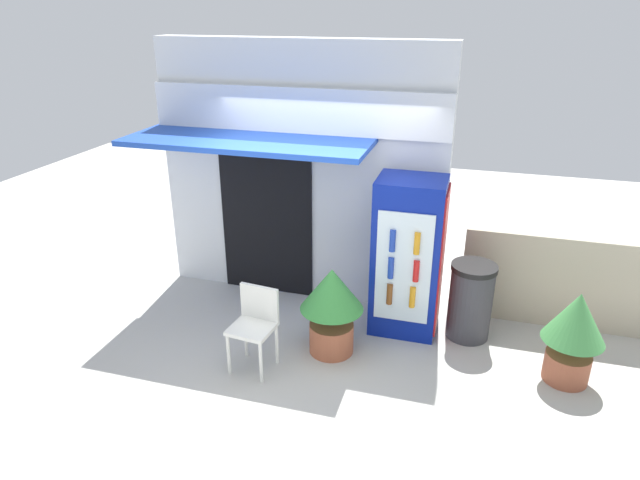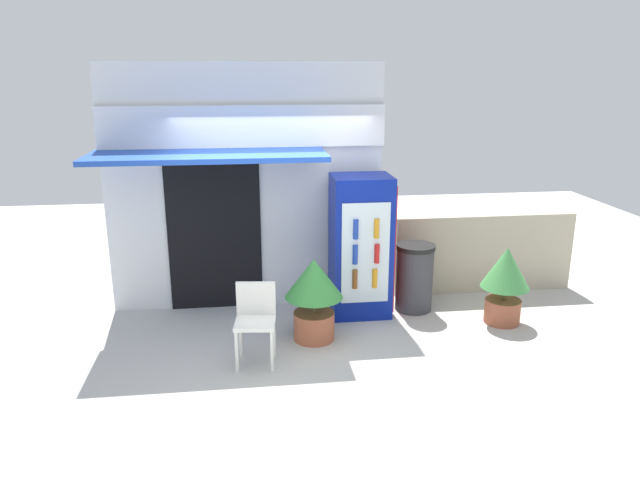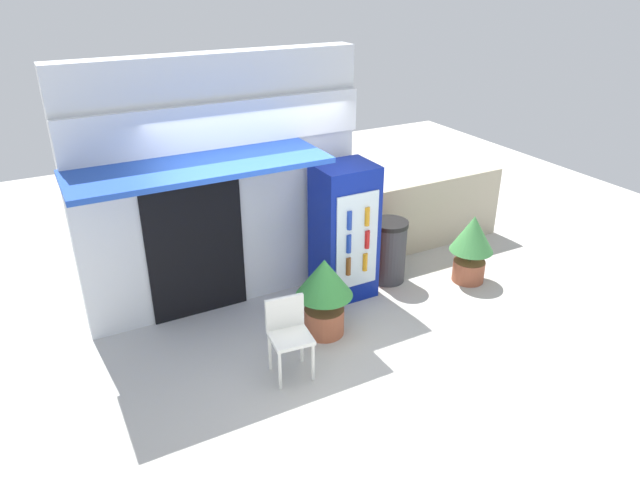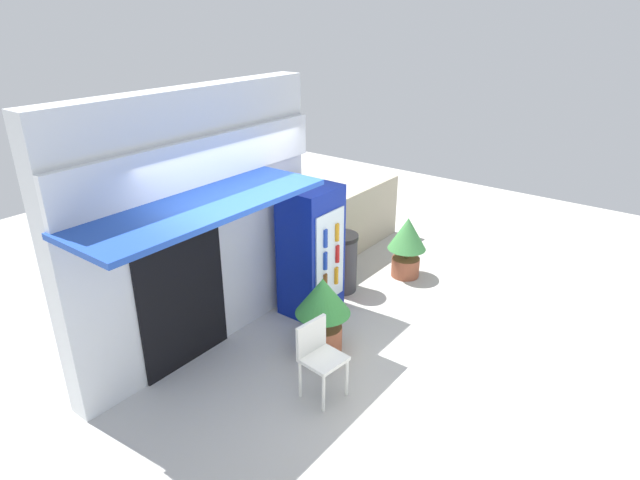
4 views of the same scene
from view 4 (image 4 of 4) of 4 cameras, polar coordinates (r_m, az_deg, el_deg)
The scene contains 8 objects.
ground at distance 6.49m, azimuth -0.24°, elevation -13.62°, with size 16.00×16.00×0.00m, color beige.
storefront_building at distance 6.35m, azimuth -12.94°, elevation 1.65°, with size 3.55×1.29×3.14m.
drink_cooler at distance 7.23m, azimuth -0.90°, elevation -1.15°, with size 0.75×0.68×1.80m.
plastic_chair at distance 5.86m, azimuth -0.16°, elevation -11.86°, with size 0.46×0.45×0.87m.
potted_plant_near_shop at distance 6.51m, azimuth 0.30°, elevation -7.15°, with size 0.67×0.67×0.98m.
potted_plant_curbside at distance 8.40m, azimuth 9.20°, elevation -0.19°, with size 0.59×0.59×0.98m.
trash_bin at distance 7.95m, azimuth 2.23°, elevation -2.37°, with size 0.50×0.50×0.89m.
stone_boundary_wall at distance 9.08m, azimuth 3.48°, elevation 1.74°, with size 2.56×0.22×1.11m, color #B7AD93.
Camera 4 is at (-4.10, -3.16, 3.91)m, focal length 30.22 mm.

